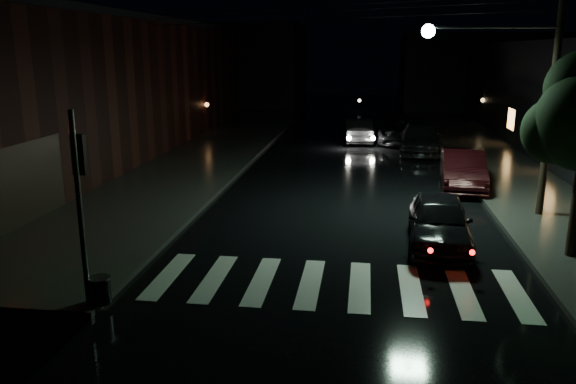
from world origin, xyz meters
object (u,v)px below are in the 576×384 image
at_px(parked_car_c, 420,138).
at_px(parked_car_a, 439,221).
at_px(oncoming_car, 357,130).
at_px(parked_car_b, 463,170).
at_px(parked_car_d, 402,129).

bearing_deg(parked_car_c, parked_car_a, -89.57).
height_order(parked_car_c, oncoming_car, parked_car_c).
distance_m(parked_car_a, parked_car_c, 15.49).
bearing_deg(parked_car_b, parked_car_a, -98.97).
bearing_deg(parked_car_c, oncoming_car, 142.54).
bearing_deg(parked_car_d, parked_car_b, -77.88).
xyz_separation_m(parked_car_d, oncoming_car, (-2.69, -0.21, -0.08)).
bearing_deg(oncoming_car, parked_car_c, 133.25).
bearing_deg(oncoming_car, parked_car_d, 178.63).
relative_size(parked_car_c, parked_car_d, 0.92).
xyz_separation_m(parked_car_b, parked_car_c, (-0.98, 8.21, 0.01)).
bearing_deg(parked_car_a, oncoming_car, 102.28).
height_order(parked_car_d, oncoming_car, parked_car_d).
xyz_separation_m(parked_car_c, oncoming_car, (-3.50, 3.04, -0.04)).
bearing_deg(parked_car_c, parked_car_b, -79.72).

